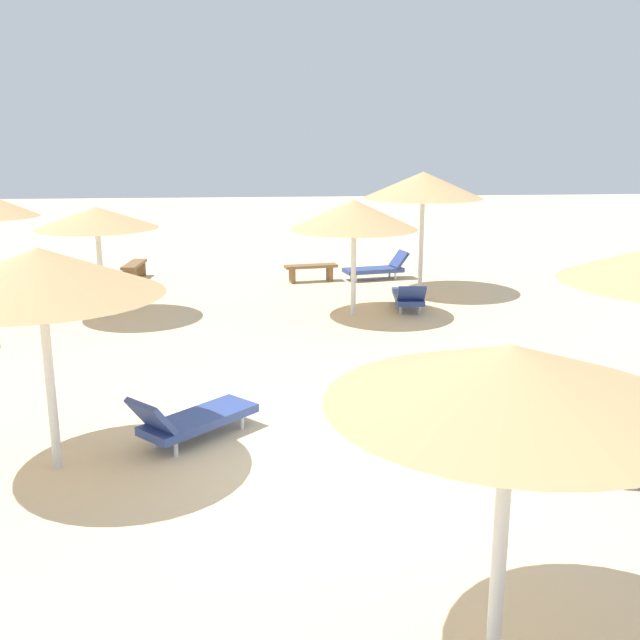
{
  "coord_description": "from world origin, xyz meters",
  "views": [
    {
      "loc": [
        -1.05,
        -8.57,
        4.18
      ],
      "look_at": [
        0.0,
        3.0,
        1.2
      ],
      "focal_mm": 41.55,
      "sensor_mm": 36.0,
      "label": 1
    }
  ],
  "objects_px": {
    "parasol_6": "(511,376)",
    "bench_0": "(311,270)",
    "parasol_2": "(423,185)",
    "parasol_7": "(97,218)",
    "lounger_5": "(408,296)",
    "bench_1": "(134,268)",
    "lounger_1": "(76,277)",
    "parasol_5": "(354,215)",
    "lounger_7": "(84,291)",
    "lounger_2": "(378,268)",
    "lounger_4": "(192,419)",
    "parasol_4": "(40,272)"
  },
  "relations": [
    {
      "from": "parasol_2",
      "to": "lounger_2",
      "type": "relative_size",
      "value": 1.63
    },
    {
      "from": "lounger_2",
      "to": "bench_0",
      "type": "bearing_deg",
      "value": -175.02
    },
    {
      "from": "parasol_7",
      "to": "lounger_4",
      "type": "bearing_deg",
      "value": -70.52
    },
    {
      "from": "parasol_2",
      "to": "lounger_2",
      "type": "height_order",
      "value": "parasol_2"
    },
    {
      "from": "parasol_5",
      "to": "parasol_4",
      "type": "bearing_deg",
      "value": -122.39
    },
    {
      "from": "parasol_7",
      "to": "lounger_1",
      "type": "relative_size",
      "value": 1.42
    },
    {
      "from": "parasol_2",
      "to": "parasol_4",
      "type": "distance_m",
      "value": 12.23
    },
    {
      "from": "lounger_2",
      "to": "lounger_7",
      "type": "bearing_deg",
      "value": -163.35
    },
    {
      "from": "parasol_6",
      "to": "lounger_5",
      "type": "distance_m",
      "value": 12.42
    },
    {
      "from": "lounger_7",
      "to": "lounger_5",
      "type": "bearing_deg",
      "value": -9.92
    },
    {
      "from": "lounger_2",
      "to": "bench_1",
      "type": "bearing_deg",
      "value": 175.23
    },
    {
      "from": "lounger_5",
      "to": "bench_1",
      "type": "bearing_deg",
      "value": 148.87
    },
    {
      "from": "lounger_4",
      "to": "bench_1",
      "type": "bearing_deg",
      "value": 102.17
    },
    {
      "from": "bench_0",
      "to": "lounger_4",
      "type": "bearing_deg",
      "value": -102.89
    },
    {
      "from": "parasol_4",
      "to": "parasol_7",
      "type": "distance_m",
      "value": 8.01
    },
    {
      "from": "parasol_2",
      "to": "lounger_1",
      "type": "height_order",
      "value": "parasol_2"
    },
    {
      "from": "parasol_5",
      "to": "parasol_7",
      "type": "bearing_deg",
      "value": 176.62
    },
    {
      "from": "parasol_6",
      "to": "lounger_2",
      "type": "distance_m",
      "value": 16.05
    },
    {
      "from": "parasol_5",
      "to": "lounger_2",
      "type": "bearing_deg",
      "value": 73.09
    },
    {
      "from": "parasol_5",
      "to": "parasol_6",
      "type": "bearing_deg",
      "value": -92.03
    },
    {
      "from": "parasol_2",
      "to": "parasol_7",
      "type": "relative_size",
      "value": 1.16
    },
    {
      "from": "parasol_5",
      "to": "lounger_1",
      "type": "xyz_separation_m",
      "value": [
        -7.11,
        3.71,
        -2.02
      ]
    },
    {
      "from": "parasol_2",
      "to": "lounger_7",
      "type": "distance_m",
      "value": 9.01
    },
    {
      "from": "parasol_5",
      "to": "parasol_7",
      "type": "relative_size",
      "value": 1.07
    },
    {
      "from": "parasol_7",
      "to": "bench_0",
      "type": "relative_size",
      "value": 1.76
    },
    {
      "from": "parasol_5",
      "to": "lounger_2",
      "type": "distance_m",
      "value": 4.87
    },
    {
      "from": "parasol_2",
      "to": "parasol_4",
      "type": "bearing_deg",
      "value": -124.67
    },
    {
      "from": "parasol_6",
      "to": "lounger_7",
      "type": "distance_m",
      "value": 14.95
    },
    {
      "from": "parasol_7",
      "to": "lounger_2",
      "type": "bearing_deg",
      "value": 28.99
    },
    {
      "from": "parasol_2",
      "to": "parasol_4",
      "type": "height_order",
      "value": "parasol_2"
    },
    {
      "from": "parasol_7",
      "to": "lounger_7",
      "type": "height_order",
      "value": "parasol_7"
    },
    {
      "from": "parasol_6",
      "to": "bench_0",
      "type": "height_order",
      "value": "parasol_6"
    },
    {
      "from": "lounger_5",
      "to": "bench_1",
      "type": "distance_m",
      "value": 8.32
    },
    {
      "from": "parasol_5",
      "to": "lounger_5",
      "type": "relative_size",
      "value": 1.5
    },
    {
      "from": "parasol_6",
      "to": "bench_0",
      "type": "relative_size",
      "value": 1.8
    },
    {
      "from": "parasol_4",
      "to": "lounger_7",
      "type": "xyz_separation_m",
      "value": [
        -1.68,
        9.52,
        -2.23
      ]
    },
    {
      "from": "parasol_4",
      "to": "parasol_2",
      "type": "bearing_deg",
      "value": 55.33
    },
    {
      "from": "bench_0",
      "to": "lounger_5",
      "type": "bearing_deg",
      "value": -59.7
    },
    {
      "from": "parasol_6",
      "to": "lounger_4",
      "type": "distance_m",
      "value": 5.81
    },
    {
      "from": "lounger_4",
      "to": "bench_0",
      "type": "height_order",
      "value": "lounger_4"
    },
    {
      "from": "lounger_1",
      "to": "bench_1",
      "type": "xyz_separation_m",
      "value": [
        1.4,
        1.11,
        0.03
      ]
    },
    {
      "from": "parasol_6",
      "to": "lounger_5",
      "type": "xyz_separation_m",
      "value": [
        1.82,
        12.1,
        -2.11
      ]
    },
    {
      "from": "lounger_2",
      "to": "bench_0",
      "type": "relative_size",
      "value": 1.25
    },
    {
      "from": "parasol_6",
      "to": "bench_1",
      "type": "distance_m",
      "value": 17.36
    },
    {
      "from": "bench_1",
      "to": "parasol_2",
      "type": "bearing_deg",
      "value": -16.86
    },
    {
      "from": "lounger_1",
      "to": "lounger_5",
      "type": "xyz_separation_m",
      "value": [
        8.53,
        -3.19,
        -0.0
      ]
    },
    {
      "from": "parasol_7",
      "to": "parasol_2",
      "type": "bearing_deg",
      "value": 14.98
    },
    {
      "from": "parasol_5",
      "to": "lounger_7",
      "type": "bearing_deg",
      "value": 163.67
    },
    {
      "from": "parasol_2",
      "to": "lounger_1",
      "type": "distance_m",
      "value": 9.66
    },
    {
      "from": "bench_0",
      "to": "bench_1",
      "type": "xyz_separation_m",
      "value": [
        -5.05,
        0.75,
        0.0
      ]
    }
  ]
}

